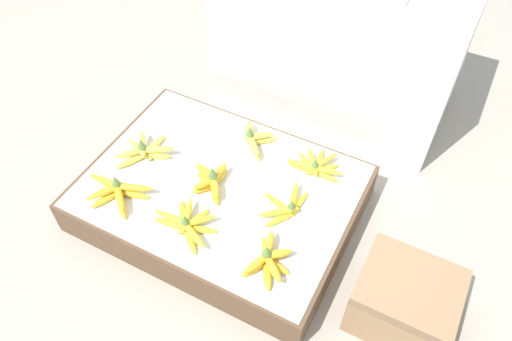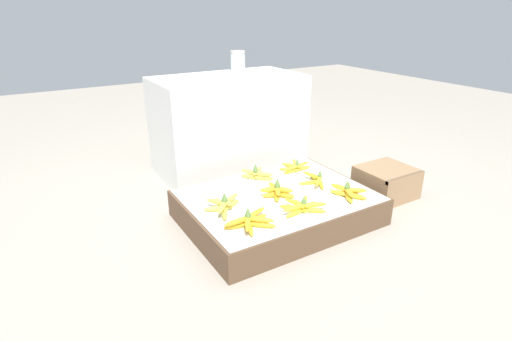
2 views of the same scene
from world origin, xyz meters
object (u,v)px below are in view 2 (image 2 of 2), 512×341
(banana_bunch_front_midright, at_px, (348,192))
(glass_jar, at_px, (238,61))
(banana_bunch_middle_left, at_px, (224,205))
(banana_bunch_middle_midleft, at_px, (277,191))
(banana_bunch_front_left, at_px, (250,221))
(banana_bunch_back_midright, at_px, (295,167))
(foam_tray_white, at_px, (256,75))
(wooden_crate, at_px, (386,182))
(banana_bunch_back_midleft, at_px, (257,174))
(banana_bunch_middle_midright, at_px, (316,180))
(banana_bunch_front_midleft, at_px, (302,206))

(banana_bunch_front_midright, relative_size, glass_jar, 1.41)
(banana_bunch_middle_left, bearing_deg, banana_bunch_middle_midleft, -2.12)
(banana_bunch_front_midright, bearing_deg, banana_bunch_front_left, -179.98)
(banana_bunch_back_midright, bearing_deg, banana_bunch_middle_left, -158.77)
(banana_bunch_back_midright, relative_size, foam_tray_white, 0.98)
(wooden_crate, relative_size, banana_bunch_middle_midleft, 1.80)
(banana_bunch_back_midright, xyz_separation_m, glass_jar, (0.02, 0.80, 0.60))
(banana_bunch_middle_left, xyz_separation_m, glass_jar, (0.68, 1.06, 0.60))
(banana_bunch_back_midleft, distance_m, banana_bunch_back_midright, 0.29)
(banana_bunch_middle_midleft, height_order, banana_bunch_middle_midright, banana_bunch_middle_midleft)
(banana_bunch_front_left, bearing_deg, banana_bunch_back_midright, 37.44)
(banana_bunch_front_left, distance_m, foam_tray_white, 1.29)
(banana_bunch_front_midleft, height_order, foam_tray_white, foam_tray_white)
(banana_bunch_middle_left, relative_size, banana_bunch_back_midright, 1.07)
(banana_bunch_front_midright, height_order, banana_bunch_middle_midright, banana_bunch_front_midright)
(banana_bunch_back_midright, height_order, glass_jar, glass_jar)
(glass_jar, distance_m, foam_tray_white, 0.30)
(banana_bunch_middle_left, distance_m, foam_tray_white, 1.15)
(banana_bunch_front_left, distance_m, banana_bunch_back_midleft, 0.60)
(banana_bunch_middle_midleft, relative_size, banana_bunch_middle_midright, 0.79)
(banana_bunch_front_midleft, distance_m, banana_bunch_back_midright, 0.57)
(banana_bunch_middle_midleft, xyz_separation_m, banana_bunch_middle_midright, (0.31, 0.03, -0.01))
(banana_bunch_middle_midright, bearing_deg, banana_bunch_front_midright, -80.04)
(banana_bunch_front_left, xyz_separation_m, banana_bunch_back_midleft, (0.34, 0.49, 0.00))
(banana_bunch_back_midleft, bearing_deg, banana_bunch_middle_left, -144.15)
(banana_bunch_front_midright, distance_m, banana_bunch_middle_midleft, 0.41)
(banana_bunch_middle_midleft, distance_m, glass_jar, 1.27)
(banana_bunch_middle_midright, height_order, banana_bunch_back_midright, banana_bunch_middle_midright)
(banana_bunch_front_left, height_order, banana_bunch_front_midleft, banana_bunch_front_left)
(banana_bunch_front_midright, distance_m, banana_bunch_back_midright, 0.48)
(banana_bunch_front_midleft, xyz_separation_m, banana_bunch_front_midright, (0.33, 0.00, 0.00))
(banana_bunch_front_midright, xyz_separation_m, banana_bunch_middle_left, (-0.69, 0.22, 0.00))
(banana_bunch_front_left, relative_size, banana_bunch_back_midright, 1.13)
(banana_bunch_middle_midright, distance_m, glass_jar, 1.21)
(banana_bunch_front_midleft, xyz_separation_m, banana_bunch_back_midright, (0.31, 0.48, -0.00))
(banana_bunch_front_midleft, bearing_deg, glass_jar, 75.77)
(glass_jar, bearing_deg, banana_bunch_back_midright, -91.28)
(banana_bunch_middle_midright, height_order, banana_bunch_back_midleft, banana_bunch_back_midleft)
(banana_bunch_front_left, xyz_separation_m, banana_bunch_middle_left, (-0.03, 0.22, -0.00))
(foam_tray_white, bearing_deg, banana_bunch_back_midright, -90.42)
(banana_bunch_front_midright, relative_size, foam_tray_white, 0.89)
(banana_bunch_back_midleft, relative_size, banana_bunch_back_midright, 0.80)
(wooden_crate, xyz_separation_m, banana_bunch_back_midright, (-0.50, 0.35, 0.09))
(wooden_crate, distance_m, banana_bunch_middle_left, 1.17)
(glass_jar, bearing_deg, banana_bunch_front_left, -116.76)
(banana_bunch_front_midright, xyz_separation_m, banana_bunch_back_midright, (-0.03, 0.48, -0.01))
(banana_bunch_middle_midright, xyz_separation_m, glass_jar, (0.03, 1.04, 0.60))
(banana_bunch_front_left, xyz_separation_m, banana_bunch_middle_midright, (0.61, 0.24, -0.01))
(banana_bunch_front_left, relative_size, glass_jar, 1.76)
(banana_bunch_back_midleft, bearing_deg, banana_bunch_middle_midright, -42.92)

